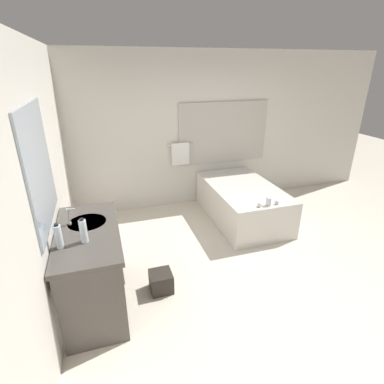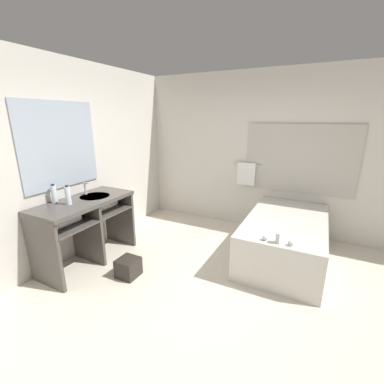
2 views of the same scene
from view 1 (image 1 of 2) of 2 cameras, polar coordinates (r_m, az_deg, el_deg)
name	(u,v)px [view 1 (image 1 of 2)]	position (r m, az deg, el deg)	size (l,w,h in m)	color
ground_plane	(247,268)	(4.10, 10.49, -13.98)	(16.00, 16.00, 0.00)	beige
wall_back_with_blinds	(196,131)	(5.45, 0.78, 11.47)	(7.40, 0.13, 2.70)	silver
wall_left_with_mirror	(40,192)	(3.10, -26.93, -0.07)	(0.08, 7.40, 2.70)	silver
vanity_counter	(91,250)	(3.36, -18.76, -10.49)	(0.62, 1.30, 0.90)	#4C4742
sink_faucet	(69,217)	(3.37, -22.40, -4.41)	(0.09, 0.04, 0.18)	silver
bathtub	(242,200)	(5.13, 9.48, -1.58)	(1.03, 1.80, 0.72)	silver
water_bottle_1	(58,237)	(2.98, -24.09, -7.75)	(0.07, 0.07, 0.25)	white
water_bottle_2	(83,231)	(2.98, -19.98, -6.99)	(0.07, 0.07, 0.25)	white
waste_bin	(161,281)	(3.65, -5.91, -16.59)	(0.25, 0.25, 0.24)	#2D2823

